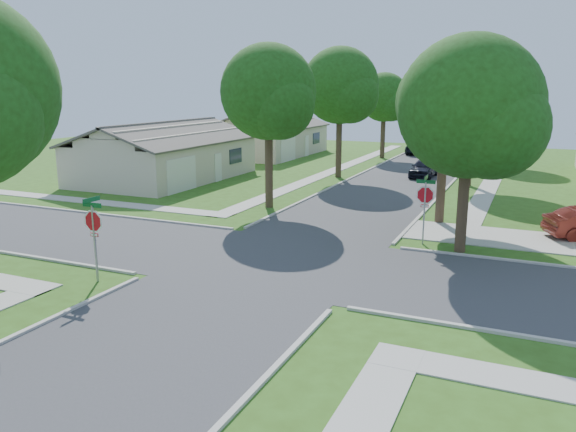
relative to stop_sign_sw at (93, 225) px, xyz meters
The scene contains 18 objects.
ground 6.95m from the stop_sign_sw, 45.00° to the left, with size 100.00×100.00×0.00m, color #315116.
road_ns 6.95m from the stop_sign_sw, 45.00° to the left, with size 7.00×100.00×0.02m, color #333335.
sidewalk_ne 32.61m from the stop_sign_sw, 70.62° to the left, with size 1.20×40.00×0.04m, color #9E9B91.
sidewalk_nw 30.80m from the stop_sign_sw, 92.61° to the left, with size 1.20×40.00×0.04m, color #9E9B91.
driveway 17.38m from the stop_sign_sw, 43.12° to the left, with size 8.80×3.60×0.05m, color #9E9B91.
stop_sign_sw is the anchor object (origin of this frame).
stop_sign_ne 13.29m from the stop_sign_sw, 45.00° to the left, with size 1.05×0.80×2.98m.
tree_e_near 17.04m from the stop_sign_sw, 55.41° to the left, with size 4.97×4.80×8.28m.
tree_e_mid 27.71m from the stop_sign_sw, 69.80° to the left, with size 5.59×5.40×9.21m.
tree_e_far 40.04m from the stop_sign_sw, 76.27° to the left, with size 5.17×5.00×8.72m.
tree_w_near 14.30m from the stop_sign_sw, 89.77° to the left, with size 5.38×5.20×8.97m.
tree_w_mid 26.09m from the stop_sign_sw, 89.87° to the left, with size 5.80×5.60×9.56m.
tree_w_far 38.86m from the stop_sign_sw, 89.93° to the left, with size 4.76×4.60×8.04m.
tree_ne_corner 14.64m from the stop_sign_sw, 38.84° to the left, with size 5.80×5.60×8.66m.
house_nw_near 22.71m from the stop_sign_sw, 119.83° to the left, with size 8.42×13.60×4.23m.
house_nw_far 38.40m from the stop_sign_sw, 107.10° to the left, with size 8.42×13.60×4.23m.
car_curb_east 28.99m from the stop_sign_sw, 78.24° to the left, with size 1.63×4.05×1.38m, color black.
car_curb_west 43.77m from the stop_sign_sw, 86.80° to the left, with size 2.05×5.03×1.46m, color black.
Camera 1 is at (8.81, -18.92, 6.55)m, focal length 35.00 mm.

